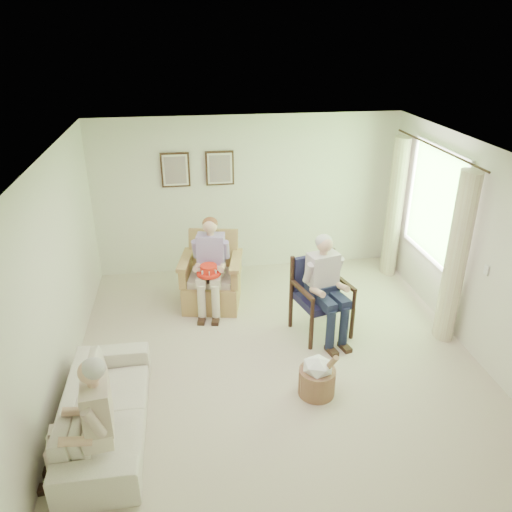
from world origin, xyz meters
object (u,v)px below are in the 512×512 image
object	(u,v)px
sofa	(107,409)
hatbox	(317,376)
red_hat	(209,271)
person_sofa	(93,417)
wood_armchair	(320,292)
person_wicker	(211,259)
wicker_armchair	(212,283)
person_dark	(325,281)

from	to	relation	value
sofa	hatbox	xyz separation A→B (m)	(2.29, 0.25, -0.05)
red_hat	person_sofa	bearing A→B (deg)	-113.69
wood_armchair	person_wicker	world-z (taller)	person_wicker
sofa	hatbox	distance (m)	2.30
person_wicker	hatbox	bearing A→B (deg)	-52.45
sofa	hatbox	bearing A→B (deg)	-83.83
wicker_armchair	person_wicker	xyz separation A→B (m)	(0.00, -0.14, 0.46)
person_dark	wicker_armchair	bearing A→B (deg)	127.31
person_dark	person_sofa	bearing A→B (deg)	-158.48
wood_armchair	person_wicker	size ratio (longest dim) A/B	0.77
wood_armchair	person_wicker	distance (m)	1.63
sofa	person_sofa	world-z (taller)	person_sofa
hatbox	wicker_armchair	bearing A→B (deg)	115.05
sofa	red_hat	distance (m)	2.49
person_wicker	wicker_armchair	bearing A→B (deg)	101.03
wood_armchair	person_dark	bearing A→B (deg)	-104.91
person_sofa	person_wicker	bearing A→B (deg)	150.27
red_hat	wicker_armchair	bearing A→B (deg)	81.71
hatbox	person_sofa	bearing A→B (deg)	-160.24
person_sofa	red_hat	xyz separation A→B (m)	(1.19, 2.71, 0.01)
wicker_armchair	person_sofa	distance (m)	3.32
person_sofa	red_hat	bearing A→B (deg)	149.64
wicker_armchair	person_wicker	size ratio (longest dim) A/B	0.79
person_wicker	person_sofa	distance (m)	3.17
wicker_armchair	hatbox	size ratio (longest dim) A/B	1.74
wicker_armchair	red_hat	world-z (taller)	wicker_armchair
person_sofa	hatbox	world-z (taller)	person_sofa
hatbox	wood_armchair	bearing A→B (deg)	74.25
person_wicker	person_dark	size ratio (longest dim) A/B	0.97
wicker_armchair	hatbox	xyz separation A→B (m)	(1.04, -2.24, -0.10)
person_dark	person_sofa	size ratio (longest dim) A/B	1.13
wood_armchair	person_wicker	xyz separation A→B (m)	(-1.41, 0.78, 0.23)
wicker_armchair	wood_armchair	xyz separation A→B (m)	(1.41, -0.92, 0.23)
person_dark	red_hat	distance (m)	1.65
wood_armchair	red_hat	size ratio (longest dim) A/B	3.06
wicker_armchair	sofa	distance (m)	2.78
hatbox	sofa	bearing A→B (deg)	-173.83
wood_armchair	hatbox	distance (m)	1.40
person_sofa	wood_armchair	bearing A→B (deg)	122.10
sofa	hatbox	world-z (taller)	hatbox
person_wicker	person_dark	xyz separation A→B (m)	(1.41, -0.95, 0.03)
wood_armchair	person_dark	size ratio (longest dim) A/B	0.74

